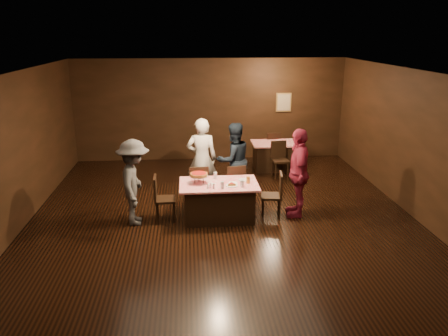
# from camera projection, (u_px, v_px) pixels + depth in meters

# --- Properties ---
(room) EXTENTS (10.00, 10.04, 3.02)m
(room) POSITION_uv_depth(u_px,v_px,m) (225.00, 122.00, 8.04)
(room) COLOR black
(room) RESTS_ON ground
(main_table) EXTENTS (1.60, 1.00, 0.77)m
(main_table) POSITION_uv_depth(u_px,v_px,m) (219.00, 201.00, 9.03)
(main_table) COLOR red
(main_table) RESTS_ON ground
(back_table) EXTENTS (1.30, 0.90, 0.77)m
(back_table) POSITION_uv_depth(u_px,v_px,m) (275.00, 156.00, 12.27)
(back_table) COLOR red
(back_table) RESTS_ON ground
(chair_far_left) EXTENTS (0.45, 0.45, 0.95)m
(chair_far_left) POSITION_uv_depth(u_px,v_px,m) (198.00, 185.00, 9.69)
(chair_far_left) COLOR black
(chair_far_left) RESTS_ON ground
(chair_far_right) EXTENTS (0.48, 0.48, 0.95)m
(chair_far_right) POSITION_uv_depth(u_px,v_px,m) (234.00, 184.00, 9.75)
(chair_far_right) COLOR black
(chair_far_right) RESTS_ON ground
(chair_end_left) EXTENTS (0.43, 0.43, 0.95)m
(chair_end_left) POSITION_uv_depth(u_px,v_px,m) (165.00, 198.00, 8.92)
(chair_end_left) COLOR black
(chair_end_left) RESTS_ON ground
(chair_end_right) EXTENTS (0.47, 0.47, 0.95)m
(chair_end_right) POSITION_uv_depth(u_px,v_px,m) (271.00, 195.00, 9.09)
(chair_end_right) COLOR black
(chair_end_right) RESTS_ON ground
(chair_back_near) EXTENTS (0.46, 0.46, 0.95)m
(chair_back_near) POSITION_uv_depth(u_px,v_px,m) (280.00, 160.00, 11.58)
(chair_back_near) COLOR black
(chair_back_near) RESTS_ON ground
(chair_back_far) EXTENTS (0.49, 0.49, 0.95)m
(chair_back_far) POSITION_uv_depth(u_px,v_px,m) (271.00, 147.00, 12.82)
(chair_back_far) COLOR black
(chair_back_far) RESTS_ON ground
(diner_white_jacket) EXTENTS (0.71, 0.49, 1.89)m
(diner_white_jacket) POSITION_uv_depth(u_px,v_px,m) (202.00, 159.00, 9.99)
(diner_white_jacket) COLOR beige
(diner_white_jacket) RESTS_ON ground
(diner_navy_hoodie) EXTENTS (1.04, 0.94, 1.76)m
(diner_navy_hoodie) POSITION_uv_depth(u_px,v_px,m) (234.00, 160.00, 10.14)
(diner_navy_hoodie) COLOR black
(diner_navy_hoodie) RESTS_ON ground
(diner_grey_knit) EXTENTS (0.67, 1.14, 1.74)m
(diner_grey_knit) POSITION_uv_depth(u_px,v_px,m) (134.00, 182.00, 8.67)
(diner_grey_knit) COLOR #4C4D50
(diner_grey_knit) RESTS_ON ground
(diner_red_shirt) EXTENTS (0.63, 1.16, 1.88)m
(diner_red_shirt) POSITION_uv_depth(u_px,v_px,m) (298.00, 173.00, 9.04)
(diner_red_shirt) COLOR #9A223F
(diner_red_shirt) RESTS_ON ground
(pizza_stand) EXTENTS (0.38, 0.38, 0.22)m
(pizza_stand) POSITION_uv_depth(u_px,v_px,m) (199.00, 175.00, 8.88)
(pizza_stand) COLOR black
(pizza_stand) RESTS_ON main_table
(plate_with_slice) EXTENTS (0.25, 0.25, 0.06)m
(plate_with_slice) POSITION_uv_depth(u_px,v_px,m) (232.00, 185.00, 8.76)
(plate_with_slice) COLOR white
(plate_with_slice) RESTS_ON main_table
(plate_empty) EXTENTS (0.25, 0.25, 0.01)m
(plate_empty) POSITION_uv_depth(u_px,v_px,m) (244.00, 180.00, 9.10)
(plate_empty) COLOR white
(plate_empty) RESTS_ON main_table
(glass_front_left) EXTENTS (0.08, 0.08, 0.14)m
(glass_front_left) POSITION_uv_depth(u_px,v_px,m) (222.00, 185.00, 8.62)
(glass_front_left) COLOR silver
(glass_front_left) RESTS_ON main_table
(glass_front_right) EXTENTS (0.08, 0.08, 0.14)m
(glass_front_right) POSITION_uv_depth(u_px,v_px,m) (242.00, 184.00, 8.69)
(glass_front_right) COLOR silver
(glass_front_right) RESTS_ON main_table
(glass_amber) EXTENTS (0.08, 0.08, 0.14)m
(glass_amber) POSITION_uv_depth(u_px,v_px,m) (248.00, 180.00, 8.90)
(glass_amber) COLOR #BF7F26
(glass_amber) RESTS_ON main_table
(glass_back) EXTENTS (0.08, 0.08, 0.14)m
(glass_back) POSITION_uv_depth(u_px,v_px,m) (215.00, 175.00, 9.18)
(glass_back) COLOR silver
(glass_back) RESTS_ON main_table
(condiments) EXTENTS (0.17, 0.10, 0.09)m
(condiments) POSITION_uv_depth(u_px,v_px,m) (211.00, 186.00, 8.62)
(condiments) COLOR silver
(condiments) RESTS_ON main_table
(napkin_center) EXTENTS (0.19, 0.19, 0.01)m
(napkin_center) POSITION_uv_depth(u_px,v_px,m) (233.00, 183.00, 8.94)
(napkin_center) COLOR white
(napkin_center) RESTS_ON main_table
(napkin_left) EXTENTS (0.21, 0.21, 0.01)m
(napkin_left) POSITION_uv_depth(u_px,v_px,m) (212.00, 184.00, 8.86)
(napkin_left) COLOR white
(napkin_left) RESTS_ON main_table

